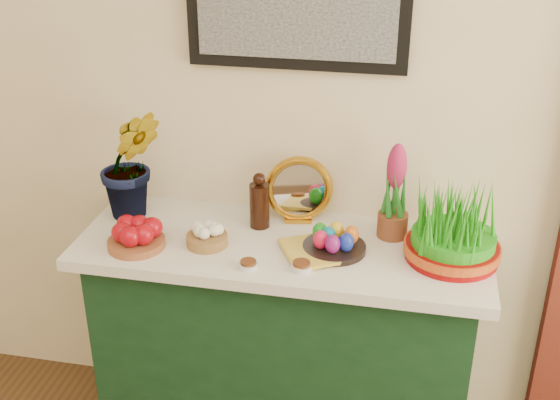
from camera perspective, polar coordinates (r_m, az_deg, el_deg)
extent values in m
cube|color=#F8E1BA|center=(2.42, 4.39, 8.72)|extent=(4.00, 0.04, 2.70)
cube|color=#14371C|center=(2.66, 0.22, -12.10)|extent=(1.30, 0.45, 0.85)
cube|color=white|center=(2.41, 0.24, -3.76)|extent=(1.40, 0.55, 0.04)
imported|color=#237523|center=(2.52, -12.15, 4.28)|extent=(0.34, 0.32, 0.54)
cylinder|color=brown|center=(2.41, -11.59, -3.46)|extent=(0.20, 0.20, 0.03)
cylinder|color=olive|center=(2.38, -5.95, -3.24)|extent=(0.14, 0.14, 0.04)
cylinder|color=black|center=(2.46, -1.68, -0.47)|extent=(0.07, 0.07, 0.16)
sphere|color=black|center=(2.42, -1.71, 1.71)|extent=(0.04, 0.04, 0.04)
cube|color=#C58A21|center=(2.53, 1.47, -1.58)|extent=(0.10, 0.07, 0.01)
torus|color=#C58A21|center=(2.49, 1.56, 0.90)|extent=(0.25, 0.10, 0.24)
cylinder|color=silver|center=(2.49, 1.54, 0.86)|extent=(0.19, 0.06, 0.18)
imported|color=gold|center=(2.29, 0.49, -4.46)|extent=(0.22, 0.25, 0.03)
cylinder|color=silver|center=(2.25, -2.59, -5.35)|extent=(0.06, 0.06, 0.02)
cylinder|color=#592D14|center=(2.24, -2.60, -5.06)|extent=(0.05, 0.05, 0.01)
cylinder|color=silver|center=(2.24, 1.76, -5.47)|extent=(0.07, 0.07, 0.02)
cylinder|color=#592D14|center=(2.23, 1.77, -5.17)|extent=(0.06, 0.06, 0.01)
cylinder|color=black|center=(2.35, 4.43, -3.90)|extent=(0.23, 0.23, 0.02)
ellipsoid|color=#DE1645|center=(2.30, 3.32, -3.24)|extent=(0.05, 0.05, 0.07)
ellipsoid|color=#172BA3|center=(2.29, 5.41, -3.44)|extent=(0.05, 0.05, 0.07)
ellipsoid|color=yellow|center=(2.36, 4.60, -2.48)|extent=(0.05, 0.05, 0.07)
ellipsoid|color=#198A1A|center=(2.35, 3.26, -2.60)|extent=(0.05, 0.05, 0.07)
ellipsoid|color=orange|center=(2.34, 5.82, -2.84)|extent=(0.05, 0.05, 0.07)
ellipsoid|color=#811770|center=(2.28, 4.30, -3.60)|extent=(0.05, 0.05, 0.07)
ellipsoid|color=#0C7594|center=(2.33, 3.95, -2.92)|extent=(0.05, 0.05, 0.07)
cylinder|color=brown|center=(2.45, 9.11, -2.00)|extent=(0.10, 0.10, 0.09)
ellipsoid|color=#B72457|center=(2.35, 9.48, 2.71)|extent=(0.07, 0.07, 0.16)
cylinder|color=#860607|center=(2.35, 13.77, -4.06)|extent=(0.30, 0.30, 0.05)
cylinder|color=#A61610|center=(2.35, 13.80, -3.83)|extent=(0.31, 0.31, 0.03)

